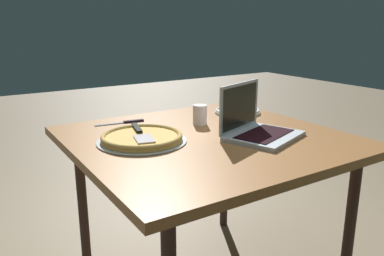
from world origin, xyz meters
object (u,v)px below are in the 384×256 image
at_px(dining_table, 207,151).
at_px(laptop, 257,127).
at_px(pizza_plate, 238,111).
at_px(drink_cup, 200,114).
at_px(table_knife, 125,122).
at_px(pizza_tray, 142,138).

distance_m(dining_table, laptop, 0.24).
bearing_deg(laptop, pizza_plate, -118.70).
xyz_separation_m(dining_table, drink_cup, (-0.09, -0.18, 0.12)).
relative_size(table_knife, drink_cup, 2.53).
distance_m(dining_table, pizza_tray, 0.30).
xyz_separation_m(table_knife, drink_cup, (-0.30, 0.22, 0.04)).
distance_m(dining_table, pizza_plate, 0.48).
bearing_deg(drink_cup, pizza_tray, 16.69).
xyz_separation_m(dining_table, pizza_plate, (-0.39, -0.27, 0.08)).
bearing_deg(table_knife, pizza_plate, 168.00).
distance_m(laptop, pizza_tray, 0.49).
xyz_separation_m(dining_table, laptop, (-0.17, 0.12, 0.11)).
bearing_deg(pizza_plate, pizza_tray, 16.48).
bearing_deg(laptop, dining_table, -34.50).
distance_m(laptop, drink_cup, 0.32).
relative_size(dining_table, laptop, 2.98).
distance_m(laptop, pizza_plate, 0.45).
distance_m(laptop, table_knife, 0.65).
bearing_deg(drink_cup, laptop, 106.37).
distance_m(pizza_plate, drink_cup, 0.32).
distance_m(pizza_plate, pizza_tray, 0.69).
xyz_separation_m(pizza_tray, drink_cup, (-0.36, -0.11, 0.03)).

